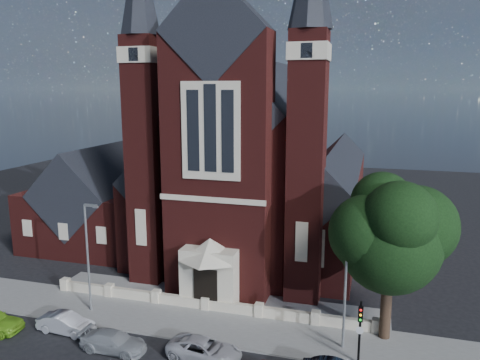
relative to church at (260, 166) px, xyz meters
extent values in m
plane|color=black|center=(0.00, -7.94, -8.19)|extent=(120.00, 120.00, 0.00)
cube|color=slate|center=(0.00, -18.44, -8.19)|extent=(60.00, 5.00, 0.12)
cube|color=slate|center=(0.00, -14.44, -8.19)|extent=(26.00, 3.00, 0.14)
cube|color=beige|center=(0.00, -16.44, -8.19)|extent=(24.00, 0.40, 0.90)
cube|color=#4C1614|center=(0.00, 2.06, -1.19)|extent=(10.00, 30.00, 14.00)
cube|color=black|center=(0.00, 2.06, 5.81)|extent=(10.00, 30.20, 10.00)
cube|color=#4C1614|center=(-7.50, 1.06, -4.19)|extent=(5.00, 26.00, 8.00)
cube|color=#4C1614|center=(7.50, 1.06, -4.19)|extent=(5.00, 26.00, 8.00)
cube|color=black|center=(-7.50, 1.06, -0.19)|extent=(5.01, 26.20, 5.01)
cube|color=black|center=(7.50, 1.06, -0.19)|extent=(5.01, 26.20, 5.01)
cube|color=#4C1614|center=(0.00, -13.44, 1.81)|extent=(8.00, 3.00, 20.00)
cube|color=black|center=(0.00, -13.44, 11.81)|extent=(8.00, 3.20, 8.00)
cube|color=beige|center=(0.00, -14.99, 4.81)|extent=(4.40, 0.15, 7.00)
cube|color=black|center=(0.00, -15.06, 5.01)|extent=(0.90, 0.08, 6.20)
cube|color=beige|center=(0.00, -15.44, -5.99)|extent=(4.20, 2.00, 4.40)
cube|color=black|center=(0.00, -16.49, -6.59)|extent=(1.80, 0.12, 3.20)
cone|color=beige|center=(0.00, -15.44, -3.79)|extent=(4.60, 4.60, 1.60)
cube|color=#4C1614|center=(-6.50, -12.44, 1.81)|extent=(2.60, 2.60, 20.00)
cube|color=beige|center=(-6.50, -12.44, 10.31)|extent=(2.80, 2.80, 1.20)
cube|color=#4C1614|center=(6.50, -12.44, 1.81)|extent=(2.60, 2.60, 20.00)
cube|color=beige|center=(6.50, -12.44, 10.31)|extent=(2.80, 2.80, 1.20)
cube|color=#4C1614|center=(-16.00, -4.94, -5.19)|extent=(12.00, 12.00, 6.00)
cube|color=black|center=(-16.00, -4.94, -2.19)|extent=(8.49, 12.20, 8.49)
cylinder|color=black|center=(12.50, -16.94, -5.69)|extent=(0.70, 0.70, 5.00)
sphere|color=black|center=(12.50, -16.94, -1.69)|extent=(6.40, 6.40, 6.40)
sphere|color=black|center=(12.90, -18.14, 0.31)|extent=(4.40, 4.40, 4.40)
cylinder|color=gray|center=(-8.00, -18.94, -4.19)|extent=(0.16, 0.16, 8.00)
cube|color=gray|center=(-7.50, -18.94, -0.19)|extent=(1.00, 0.15, 0.18)
cube|color=gray|center=(-7.10, -18.94, -0.27)|extent=(0.35, 0.22, 0.12)
cylinder|color=gray|center=(10.00, -18.94, -4.19)|extent=(0.16, 0.16, 8.00)
cube|color=gray|center=(10.50, -18.94, -0.19)|extent=(1.00, 0.15, 0.18)
cube|color=gray|center=(10.90, -18.94, -0.27)|extent=(0.35, 0.22, 0.12)
cylinder|color=black|center=(11.00, -20.44, -6.19)|extent=(0.14, 0.14, 4.00)
cube|color=black|center=(11.00, -20.59, -4.89)|extent=(0.28, 0.22, 0.90)
sphere|color=red|center=(11.00, -20.72, -4.59)|extent=(0.14, 0.14, 0.14)
sphere|color=#CC8C0C|center=(11.00, -20.72, -4.89)|extent=(0.14, 0.14, 0.14)
sphere|color=#0C9919|center=(11.00, -20.72, -5.19)|extent=(0.14, 0.14, 0.14)
imported|color=#A6A7AD|center=(-7.84, -22.02, -7.54)|extent=(3.97, 1.55, 1.29)
imported|color=#9FA3A6|center=(-3.62, -23.12, -7.57)|extent=(4.27, 1.78, 1.23)
imported|color=silver|center=(2.13, -22.43, -7.55)|extent=(4.78, 2.60, 1.27)
camera|label=1|loc=(11.28, -46.30, 7.78)|focal=35.00mm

